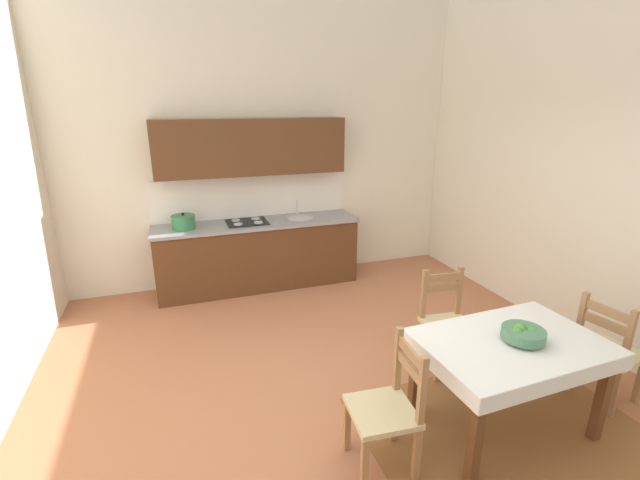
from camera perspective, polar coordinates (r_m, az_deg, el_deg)
ground_plane at (r=3.87m, az=4.19°, el=-21.15°), size 5.84×6.45×0.10m
wall_back at (r=5.87m, az=-7.26°, el=14.65°), size 5.84×0.12×4.14m
wall_right at (r=4.79m, az=36.40°, el=10.73°), size 0.12×6.45×4.14m
area_rug at (r=3.80m, az=23.85°, el=-22.64°), size 2.10×1.60×0.01m
kitchen_cabinetry at (r=5.70m, az=-8.50°, el=2.09°), size 2.64×0.63×2.20m
dining_table at (r=3.51m, az=24.00°, el=-14.06°), size 1.33×0.91×0.75m
dining_chair_window_side at (r=4.31m, az=33.94°, el=-12.26°), size 0.48×0.48×0.93m
dining_chair_tv_side at (r=3.09m, az=9.03°, el=-21.33°), size 0.45×0.45×0.93m
dining_chair_kitchen_side at (r=4.19m, az=16.51°, el=-10.53°), size 0.46×0.46×0.93m
fruit_bowl at (r=3.44m, az=25.44°, el=-11.20°), size 0.30×0.30×0.12m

